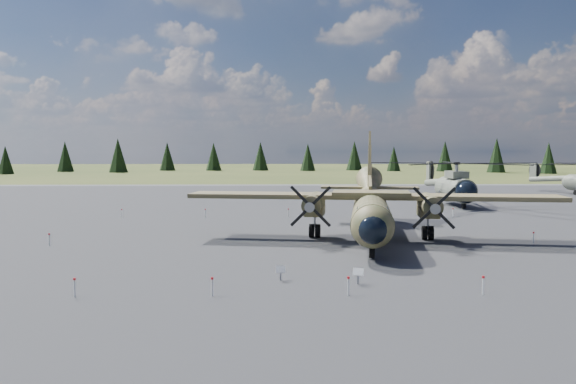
{
  "coord_description": "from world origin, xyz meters",
  "views": [
    {
      "loc": [
        -1.18,
        -37.82,
        6.35
      ],
      "look_at": [
        -0.34,
        2.0,
        3.47
      ],
      "focal_mm": 35.0,
      "sensor_mm": 36.0,
      "label": 1
    }
  ],
  "objects": [
    {
      "name": "treeline",
      "position": [
        -0.41,
        0.93,
        4.78
      ],
      "size": [
        316.54,
        312.78,
        10.98
      ],
      "color": "black",
      "rests_on": "ground"
    },
    {
      "name": "barrier_fence",
      "position": [
        -0.46,
        -0.08,
        0.51
      ],
      "size": [
        33.12,
        29.62,
        0.85
      ],
      "color": "white",
      "rests_on": "ground"
    },
    {
      "name": "apron",
      "position": [
        0.0,
        10.0,
        0.0
      ],
      "size": [
        120.0,
        120.0,
        0.04
      ],
      "primitive_type": "cube",
      "color": "slate",
      "rests_on": "ground"
    },
    {
      "name": "info_placard_right",
      "position": [
        2.73,
        -11.49,
        0.53
      ],
      "size": [
        0.55,
        0.36,
        0.8
      ],
      "rotation": [
        0.0,
        0.0,
        -0.31
      ],
      "color": "gray",
      "rests_on": "ground"
    },
    {
      "name": "helicopter_near",
      "position": [
        19.54,
        26.58,
        3.65
      ],
      "size": [
        20.46,
        23.99,
        5.14
      ],
      "rotation": [
        0.0,
        0.0,
        -0.01
      ],
      "color": "slate",
      "rests_on": "ground"
    },
    {
      "name": "transport_plane",
      "position": [
        5.79,
        3.2,
        2.51
      ],
      "size": [
        26.52,
        23.9,
        8.73
      ],
      "rotation": [
        0.0,
        0.0,
        -0.16
      ],
      "color": "#3B4425",
      "rests_on": "ground"
    },
    {
      "name": "info_placard_left",
      "position": [
        -0.98,
        -10.59,
        0.49
      ],
      "size": [
        0.48,
        0.23,
        0.74
      ],
      "rotation": [
        0.0,
        0.0,
        0.07
      ],
      "color": "gray",
      "rests_on": "ground"
    },
    {
      "name": "ground",
      "position": [
        0.0,
        0.0,
        0.0
      ],
      "size": [
        500.0,
        500.0,
        0.0
      ],
      "primitive_type": "plane",
      "color": "brown",
      "rests_on": "ground"
    }
  ]
}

